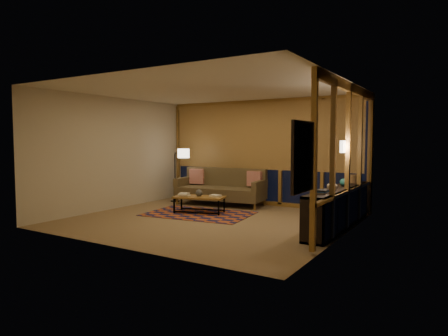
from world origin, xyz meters
The scene contains 21 objects.
floor centered at (0.00, 0.00, 0.00)m, with size 5.50×5.00×0.01m, color #957A5F.
ceiling centered at (0.00, 0.00, 2.70)m, with size 5.50×5.00×0.01m, color beige.
walls centered at (0.00, 0.00, 1.35)m, with size 5.51×5.01×2.70m.
window_wall_back centered at (0.00, 2.43, 1.35)m, with size 5.30×0.16×2.60m, color #A97D3E, non-canonical shape.
window_wall_right centered at (2.68, 0.60, 1.35)m, with size 0.16×3.70×2.60m, color #A97D3E, non-canonical shape.
wall_art centered at (2.71, -1.85, 1.45)m, with size 0.06×0.74×0.94m, color red, non-canonical shape.
wall_sconce centered at (2.62, 0.45, 1.55)m, with size 0.12×0.18×0.22m, color #F6E1BF, non-canonical shape.
sofa centered at (-0.84, 1.78, 0.46)m, with size 2.24×0.91×0.92m, color brown, non-canonical shape.
pillow_left centered at (-1.65, 1.89, 0.66)m, with size 0.40×0.13×0.40m, color #AF1518, non-canonical shape.
pillow_right centered at (-0.03, 2.11, 0.65)m, with size 0.38×0.13×0.38m, color #AF1518, non-canonical shape.
area_rug centered at (-0.59, 0.47, 0.01)m, with size 2.32×1.54×0.01m, color #B5501F.
coffee_table centered at (-0.65, 0.58, 0.19)m, with size 1.15×0.53×0.38m, color #A97D3E, non-canonical shape.
book_stack_a centered at (-0.98, 0.45, 0.42)m, with size 0.25×0.20×0.07m, color #F0E6CE, non-canonical shape.
book_stack_b centered at (-0.29, 0.71, 0.41)m, with size 0.22×0.17×0.04m, color #F0E6CE, non-canonical shape.
ceramic_pot centered at (-0.66, 0.59, 0.47)m, with size 0.16×0.16×0.16m, color black.
floor_lamp centered at (-2.23, 1.68, 0.72)m, with size 0.48×0.32×1.45m, color black, non-canonical shape.
bookshelf centered at (2.49, 0.72, 0.38)m, with size 0.40×3.06×0.77m, color black, non-canonical shape.
basket centered at (2.47, 1.75, 0.85)m, with size 0.23×0.23×0.17m, color olive.
teal_bowl centered at (2.49, 1.04, 0.84)m, with size 0.15×0.15×0.15m, color #1D6159.
vase centered at (2.49, 0.27, 0.86)m, with size 0.18×0.18×0.19m, color tan.
shelf_book_stack centered at (2.49, -0.29, 0.80)m, with size 0.15×0.22×0.06m, color #F0E6CE, non-canonical shape.
Camera 1 is at (4.57, -6.83, 1.67)m, focal length 32.00 mm.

